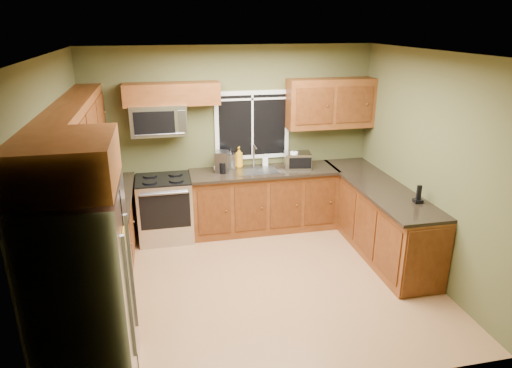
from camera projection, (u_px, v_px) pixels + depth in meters
name	position (u px, v px, depth m)	size (l,w,h in m)	color
floor	(258.00, 282.00, 5.57)	(4.20, 4.20, 0.00)	#966942
ceiling	(258.00, 53.00, 4.66)	(4.20, 4.20, 0.00)	white
back_wall	(232.00, 139.00, 6.77)	(4.20, 4.20, 0.00)	#4D4F2B
front_wall	(309.00, 253.00, 3.46)	(4.20, 4.20, 0.00)	#4D4F2B
left_wall	(59.00, 192.00, 4.70)	(3.60, 3.60, 0.00)	#4D4F2B
right_wall	(427.00, 166.00, 5.53)	(3.60, 3.60, 0.00)	#4D4F2B
window	(252.00, 125.00, 6.74)	(1.12, 0.03, 1.02)	white
base_cabinets_left	(104.00, 246.00, 5.50)	(0.60, 2.65, 0.90)	brown
countertop_left	(102.00, 210.00, 5.35)	(0.65, 2.65, 0.04)	black
base_cabinets_back	(264.00, 201.00, 6.88)	(2.17, 0.60, 0.90)	brown
countertop_back	(264.00, 172.00, 6.70)	(2.17, 0.65, 0.04)	black
base_cabinets_peninsula	(377.00, 218.00, 6.27)	(0.60, 2.52, 0.90)	brown
countertop_peninsula	(378.00, 186.00, 6.11)	(0.65, 2.50, 0.04)	black
upper_cabinets_left	(77.00, 132.00, 5.00)	(0.33, 2.65, 0.72)	brown
upper_cabinets_back_left	(172.00, 94.00, 6.21)	(1.30, 0.33, 0.30)	brown
upper_cabinets_back_right	(330.00, 103.00, 6.73)	(1.30, 0.33, 0.72)	brown
upper_cabinet_over_fridge	(65.00, 163.00, 3.34)	(0.72, 0.90, 0.38)	brown
refrigerator	(84.00, 295.00, 3.73)	(0.74, 0.90, 1.80)	#B7B7BC
range	(165.00, 208.00, 6.56)	(0.76, 0.69, 0.94)	#B7B7BC
microwave	(159.00, 120.00, 6.26)	(0.76, 0.41, 0.42)	#B7B7BC
sink	(256.00, 170.00, 6.68)	(0.60, 0.42, 0.36)	slate
toaster_oven	(297.00, 160.00, 6.75)	(0.42, 0.35, 0.24)	#B7B7BC
coffee_maker	(222.00, 162.00, 6.59)	(0.24, 0.28, 0.30)	slate
kettle	(230.00, 160.00, 6.71)	(0.21, 0.21, 0.29)	#B7B7BC
paper_towel_roll	(294.00, 160.00, 6.71)	(0.11, 0.11, 0.29)	white
soap_bottle_a	(239.00, 157.00, 6.78)	(0.12, 0.12, 0.31)	orange
soap_bottle_b	(265.00, 160.00, 6.88)	(0.08, 0.08, 0.18)	white
soap_bottle_c	(219.00, 166.00, 6.58)	(0.14, 0.14, 0.19)	white
cordless_phone	(418.00, 197.00, 5.49)	(0.11, 0.11, 0.22)	black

